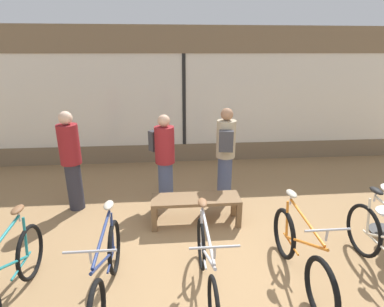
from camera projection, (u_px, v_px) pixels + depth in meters
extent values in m
plane|color=#99754C|center=(205.00, 273.00, 3.77)|extent=(24.00, 24.00, 0.00)
cube|color=#7A664C|center=(184.00, 152.00, 7.56)|extent=(12.00, 0.08, 0.45)
cube|color=silver|center=(184.00, 101.00, 7.14)|extent=(12.00, 0.04, 2.15)
cube|color=#7A664C|center=(183.00, 39.00, 6.69)|extent=(12.00, 0.08, 0.60)
cube|color=black|center=(184.00, 101.00, 7.11)|extent=(0.08, 0.02, 2.15)
torus|color=black|center=(30.00, 252.00, 3.64)|extent=(0.05, 0.67, 0.67)
cylinder|color=#1E7A7F|center=(2.00, 268.00, 3.02)|extent=(0.03, 0.99, 0.51)
cylinder|color=#1E7A7F|center=(25.00, 237.00, 3.52)|extent=(0.03, 0.11, 0.49)
cylinder|color=#1E7A7F|center=(21.00, 265.00, 3.41)|extent=(0.03, 0.48, 0.03)
cylinder|color=#B2B2B7|center=(19.00, 216.00, 3.38)|extent=(0.02, 0.02, 0.14)
ellipsoid|color=brown|center=(17.00, 210.00, 3.36)|extent=(0.11, 0.22, 0.06)
torus|color=black|center=(114.00, 247.00, 3.74)|extent=(0.05, 0.66, 0.66)
cylinder|color=navy|center=(104.00, 261.00, 3.13)|extent=(0.03, 0.98, 0.51)
cylinder|color=navy|center=(112.00, 232.00, 3.62)|extent=(0.03, 0.11, 0.49)
cylinder|color=navy|center=(102.00, 236.00, 3.07)|extent=(0.03, 0.90, 0.10)
cylinder|color=navy|center=(111.00, 259.00, 3.51)|extent=(0.03, 0.47, 0.03)
cylinder|color=#B2B2B7|center=(109.00, 211.00, 3.48)|extent=(0.02, 0.02, 0.14)
ellipsoid|color=#B2A893|center=(109.00, 205.00, 3.46)|extent=(0.11, 0.22, 0.06)
cylinder|color=#B2B2B7|center=(91.00, 257.00, 2.61)|extent=(0.02, 0.02, 0.12)
cylinder|color=#ADADB2|center=(90.00, 251.00, 2.59)|extent=(0.46, 0.02, 0.02)
torus|color=black|center=(201.00, 244.00, 3.81)|extent=(0.04, 0.65, 0.65)
cylinder|color=#BCBCC1|center=(207.00, 257.00, 3.20)|extent=(0.03, 0.98, 0.51)
cylinder|color=#BCBCC1|center=(202.00, 229.00, 3.69)|extent=(0.03, 0.11, 0.49)
cylinder|color=#BCBCC1|center=(208.00, 233.00, 3.14)|extent=(0.03, 0.91, 0.10)
cylinder|color=#BCBCC1|center=(203.00, 256.00, 3.58)|extent=(0.03, 0.47, 0.03)
cylinder|color=#B2B2B7|center=(202.00, 208.00, 3.55)|extent=(0.02, 0.02, 0.14)
ellipsoid|color=brown|center=(202.00, 202.00, 3.53)|extent=(0.11, 0.22, 0.06)
cylinder|color=#B2B2B7|center=(215.00, 253.00, 2.68)|extent=(0.02, 0.02, 0.12)
cylinder|color=#ADADB2|center=(215.00, 247.00, 2.66)|extent=(0.46, 0.02, 0.02)
torus|color=black|center=(284.00, 233.00, 4.00)|extent=(0.06, 0.67, 0.67)
torus|color=black|center=(321.00, 290.00, 3.06)|extent=(0.06, 0.67, 0.67)
cylinder|color=orange|center=(304.00, 243.00, 3.42)|extent=(0.03, 0.94, 0.51)
cylinder|color=orange|center=(287.00, 219.00, 3.89)|extent=(0.03, 0.11, 0.49)
cylinder|color=orange|center=(306.00, 220.00, 3.35)|extent=(0.03, 0.87, 0.10)
cylinder|color=orange|center=(291.00, 244.00, 3.79)|extent=(0.03, 0.45, 0.03)
cylinder|color=#B2B2B7|center=(291.00, 199.00, 3.75)|extent=(0.02, 0.02, 0.14)
ellipsoid|color=#B2A893|center=(292.00, 194.00, 3.72)|extent=(0.11, 0.22, 0.06)
cylinder|color=#B2B2B7|center=(327.00, 235.00, 2.92)|extent=(0.02, 0.02, 0.12)
cylinder|color=#ADADB2|center=(328.00, 230.00, 2.90)|extent=(0.46, 0.02, 0.02)
torus|color=black|center=(363.00, 230.00, 4.03)|extent=(0.05, 0.72, 0.72)
cylinder|color=beige|center=(368.00, 216.00, 3.92)|extent=(0.03, 0.11, 0.49)
cylinder|color=beige|center=(375.00, 241.00, 3.81)|extent=(0.03, 0.47, 0.03)
cylinder|color=#B2B2B7|center=(375.00, 196.00, 3.78)|extent=(0.02, 0.02, 0.14)
ellipsoid|color=black|center=(376.00, 191.00, 3.75)|extent=(0.11, 0.22, 0.06)
cube|color=brown|center=(196.00, 199.00, 4.73)|extent=(1.40, 0.44, 0.05)
cube|color=brown|center=(154.00, 220.00, 4.58)|extent=(0.08, 0.08, 0.40)
cube|color=brown|center=(239.00, 216.00, 4.69)|extent=(0.08, 0.08, 0.40)
cube|color=brown|center=(155.00, 208.00, 4.92)|extent=(0.08, 0.08, 0.40)
cube|color=brown|center=(234.00, 205.00, 5.03)|extent=(0.08, 0.08, 0.40)
cylinder|color=#424C6B|center=(166.00, 183.00, 5.36)|extent=(0.37, 0.37, 0.81)
cylinder|color=maroon|center=(165.00, 145.00, 5.13)|extent=(0.48, 0.48, 0.64)
sphere|color=tan|center=(164.00, 121.00, 4.99)|extent=(0.21, 0.21, 0.21)
cube|color=#38383D|center=(156.00, 140.00, 5.28)|extent=(0.27, 0.26, 0.36)
cylinder|color=#2D2D38|center=(75.00, 186.00, 5.20)|extent=(0.30, 0.30, 0.85)
cylinder|color=maroon|center=(69.00, 144.00, 4.95)|extent=(0.39, 0.39, 0.67)
sphere|color=beige|center=(65.00, 118.00, 4.81)|extent=(0.22, 0.22, 0.22)
cylinder|color=#424C6B|center=(225.00, 178.00, 5.53)|extent=(0.30, 0.30, 0.84)
cylinder|color=tan|center=(226.00, 139.00, 5.29)|extent=(0.40, 0.40, 0.67)
sphere|color=#9E7051|center=(227.00, 114.00, 5.15)|extent=(0.22, 0.22, 0.22)
cube|color=#38383D|center=(226.00, 141.00, 5.05)|extent=(0.26, 0.18, 0.36)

